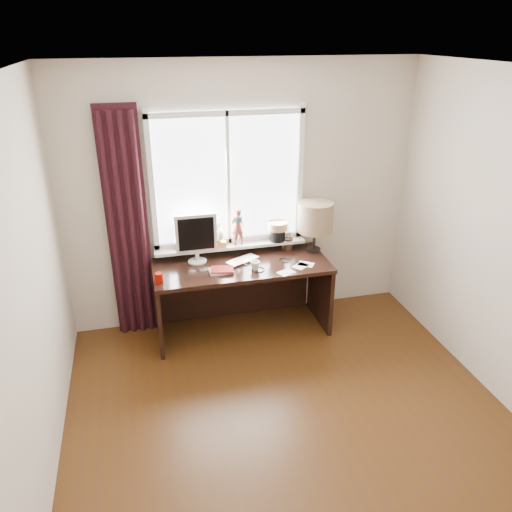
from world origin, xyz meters
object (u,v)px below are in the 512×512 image
object	(u,v)px
laptop	(243,260)
monitor	(196,236)
mug	(255,265)
desk	(240,282)
table_lamp	(315,218)
red_cup	(159,278)

from	to	relation	value
laptop	monitor	xyz separation A→B (m)	(-0.43, 0.10, 0.26)
mug	desk	bearing A→B (deg)	112.30
laptop	mug	world-z (taller)	mug
monitor	desk	bearing A→B (deg)	-7.82
mug	table_lamp	bearing A→B (deg)	22.00
mug	desk	distance (m)	0.39
laptop	table_lamp	xyz separation A→B (m)	(0.76, 0.07, 0.35)
laptop	monitor	world-z (taller)	monitor
desk	laptop	bearing A→B (deg)	-61.62
red_cup	desk	xyz separation A→B (m)	(0.80, 0.30, -0.29)
red_cup	table_lamp	bearing A→B (deg)	11.77
laptop	red_cup	world-z (taller)	red_cup
mug	red_cup	xyz separation A→B (m)	(-0.90, -0.05, 0.00)
laptop	red_cup	xyz separation A→B (m)	(-0.82, -0.26, 0.03)
red_cup	monitor	bearing A→B (deg)	41.92
monitor	table_lamp	world-z (taller)	table_lamp
desk	red_cup	bearing A→B (deg)	-159.61
red_cup	table_lamp	world-z (taller)	table_lamp
desk	table_lamp	xyz separation A→B (m)	(0.78, 0.03, 0.61)
mug	table_lamp	size ratio (longest dim) A/B	0.18
laptop	monitor	size ratio (longest dim) A/B	0.67
red_cup	table_lamp	xyz separation A→B (m)	(1.58, 0.33, 0.32)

